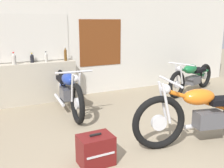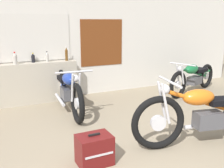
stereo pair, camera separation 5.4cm
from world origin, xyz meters
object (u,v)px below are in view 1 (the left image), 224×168
at_px(bottle_center, 32,58).
at_px(motorcycle_blue, 67,90).
at_px(bottle_rightmost, 65,54).
at_px(motorcycle_green, 192,77).
at_px(motorcycle_orange, 204,114).
at_px(hard_case_darkred, 96,150).
at_px(bottle_right_center, 46,57).
at_px(bottle_left_center, 14,59).

xyz_separation_m(bottle_center, motorcycle_blue, (0.47, -0.86, -0.52)).
xyz_separation_m(bottle_rightmost, motorcycle_blue, (-0.22, -0.81, -0.58)).
bearing_deg(motorcycle_green, motorcycle_blue, 179.75).
distance_m(bottle_rightmost, motorcycle_green, 3.05).
bearing_deg(bottle_center, motorcycle_orange, -59.82).
height_order(motorcycle_green, hard_case_darkred, motorcycle_green).
bearing_deg(bottle_center, motorcycle_green, -13.81).
distance_m(motorcycle_blue, hard_case_darkred, 2.06).
xyz_separation_m(bottle_center, bottle_rightmost, (0.70, -0.06, 0.05)).
bearing_deg(bottle_rightmost, bottle_right_center, -178.70).
bearing_deg(motorcycle_blue, motorcycle_green, -0.25).
relative_size(bottle_left_center, motorcycle_orange, 0.12).
height_order(bottle_center, bottle_rightmost, bottle_rightmost).
xyz_separation_m(bottle_center, motorcycle_orange, (1.77, -3.05, -0.50)).
xyz_separation_m(bottle_right_center, hard_case_darkred, (-0.08, -2.82, -0.77)).
relative_size(bottle_right_center, motorcycle_blue, 0.11).
xyz_separation_m(bottle_center, hard_case_darkred, (0.20, -2.89, -0.76)).
distance_m(bottle_center, motorcycle_orange, 3.57).
relative_size(motorcycle_orange, hard_case_darkred, 5.00).
distance_m(bottle_center, hard_case_darkred, 3.00).
distance_m(bottle_center, motorcycle_blue, 1.12).
xyz_separation_m(bottle_left_center, bottle_center, (0.36, 0.10, -0.02)).
height_order(motorcycle_blue, motorcycle_green, motorcycle_blue).
height_order(bottle_right_center, motorcycle_blue, bottle_right_center).
relative_size(bottle_left_center, bottle_rightmost, 0.79).
bearing_deg(motorcycle_blue, motorcycle_orange, -59.27).
bearing_deg(motorcycle_orange, motorcycle_green, 50.53).
xyz_separation_m(bottle_center, motorcycle_green, (3.57, -0.88, -0.56)).
distance_m(bottle_right_center, hard_case_darkred, 2.93).
height_order(bottle_rightmost, motorcycle_blue, bottle_rightmost).
bearing_deg(motorcycle_blue, bottle_right_center, 103.87).
height_order(bottle_left_center, bottle_right_center, bottle_left_center).
bearing_deg(bottle_right_center, hard_case_darkred, -91.56).
relative_size(bottle_right_center, motorcycle_green, 0.12).
xyz_separation_m(bottle_right_center, bottle_rightmost, (0.42, 0.01, 0.04)).
distance_m(bottle_right_center, motorcycle_orange, 3.38).
height_order(bottle_right_center, bottle_rightmost, bottle_rightmost).
relative_size(bottle_rightmost, motorcycle_blue, 0.15).
bearing_deg(hard_case_darkred, bottle_left_center, 101.45).
relative_size(motorcycle_orange, motorcycle_green, 1.09).
bearing_deg(motorcycle_green, bottle_left_center, 168.83).
bearing_deg(hard_case_darkred, motorcycle_green, 30.90).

